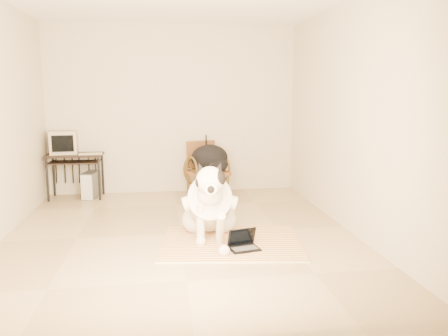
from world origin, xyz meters
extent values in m
plane|color=tan|center=(0.00, 0.00, 0.00)|extent=(4.50, 4.50, 0.00)
plane|color=beige|center=(0.00, 2.25, 1.35)|extent=(4.50, 0.00, 4.50)
plane|color=beige|center=(0.00, -2.25, 1.35)|extent=(4.50, 0.00, 4.50)
plane|color=beige|center=(2.00, 0.00, 1.35)|extent=(0.00, 4.50, 4.50)
cube|color=orange|center=(0.48, -0.87, 0.01)|extent=(1.53, 0.42, 0.02)
cube|color=#306B2D|center=(0.51, -0.64, 0.01)|extent=(1.53, 0.42, 0.02)
cube|color=#653C74|center=(0.54, -0.41, 0.01)|extent=(1.53, 0.42, 0.02)
cube|color=#F39C37|center=(0.57, -0.18, 0.01)|extent=(1.53, 0.42, 0.02)
cube|color=beige|center=(0.60, 0.05, 0.01)|extent=(1.53, 0.42, 0.02)
sphere|color=white|center=(0.18, 0.01, 0.16)|extent=(0.33, 0.33, 0.33)
sphere|color=white|center=(0.50, -0.02, 0.16)|extent=(0.33, 0.33, 0.33)
ellipsoid|color=white|center=(0.34, -0.02, 0.19)|extent=(0.40, 0.36, 0.33)
ellipsoid|color=white|center=(0.32, -0.21, 0.41)|extent=(0.46, 0.77, 0.70)
cylinder|color=silver|center=(0.32, -0.20, 0.41)|extent=(0.53, 0.67, 0.64)
sphere|color=white|center=(0.31, -0.42, 0.56)|extent=(0.27, 0.27, 0.27)
sphere|color=white|center=(0.30, -0.52, 0.73)|extent=(0.30, 0.30, 0.30)
ellipsoid|color=black|center=(0.34, -0.53, 0.75)|extent=(0.23, 0.26, 0.22)
cylinder|color=white|center=(0.29, -0.65, 0.69)|extent=(0.14, 0.17, 0.12)
sphere|color=black|center=(0.28, -0.74, 0.69)|extent=(0.07, 0.07, 0.07)
cone|color=black|center=(0.21, -0.45, 0.85)|extent=(0.15, 0.16, 0.19)
cone|color=black|center=(0.40, -0.47, 0.85)|extent=(0.15, 0.15, 0.19)
torus|color=silver|center=(0.31, -0.44, 0.62)|extent=(0.27, 0.16, 0.24)
cylinder|color=white|center=(0.20, -0.42, 0.24)|extent=(0.10, 0.14, 0.45)
cylinder|color=white|center=(0.40, -0.57, 0.21)|extent=(0.12, 0.41, 0.46)
sphere|color=white|center=(0.20, -0.45, 0.05)|extent=(0.11, 0.11, 0.11)
sphere|color=white|center=(0.41, -0.78, 0.06)|extent=(0.12, 0.12, 0.12)
cone|color=black|center=(0.34, 0.27, 0.05)|extent=(0.19, 0.45, 0.11)
cube|color=black|center=(0.64, -0.67, 0.03)|extent=(0.34, 0.28, 0.02)
cube|color=#4B4B4E|center=(0.64, -0.68, 0.04)|extent=(0.28, 0.18, 0.00)
cube|color=black|center=(0.62, -0.59, 0.13)|extent=(0.31, 0.14, 0.20)
cube|color=black|center=(0.62, -0.60, 0.13)|extent=(0.28, 0.12, 0.18)
cube|color=black|center=(-1.53, 1.99, 0.68)|extent=(0.84, 0.47, 0.03)
cube|color=black|center=(-1.53, 1.94, 0.57)|extent=(0.75, 0.38, 0.02)
cylinder|color=black|center=(-1.92, 1.80, 0.33)|extent=(0.03, 0.03, 0.67)
cylinder|color=black|center=(-1.91, 2.19, 0.33)|extent=(0.03, 0.03, 0.67)
cylinder|color=black|center=(-1.16, 1.79, 0.33)|extent=(0.03, 0.03, 0.67)
cylinder|color=black|center=(-1.15, 2.18, 0.33)|extent=(0.03, 0.03, 0.67)
cube|color=tan|center=(-1.70, 2.06, 0.87)|extent=(0.44, 0.42, 0.36)
cube|color=black|center=(-1.68, 1.87, 0.87)|extent=(0.31, 0.05, 0.25)
cube|color=tan|center=(-1.28, 1.90, 0.71)|extent=(0.35, 0.16, 0.02)
cube|color=#4B4B4E|center=(-1.31, 1.98, 0.20)|extent=(0.25, 0.45, 0.40)
cube|color=silver|center=(-1.35, 1.77, 0.20)|extent=(0.17, 0.04, 0.38)
cube|color=brown|center=(0.51, 1.81, 0.38)|extent=(0.72, 0.70, 0.06)
cylinder|color=#3C2910|center=(0.51, 1.81, 0.42)|extent=(0.53, 0.53, 0.04)
cube|color=brown|center=(0.43, 2.05, 0.65)|extent=(0.48, 0.20, 0.43)
cylinder|color=#3C2910|center=(0.36, 1.51, 0.18)|extent=(0.04, 0.04, 0.35)
cylinder|color=#3C2910|center=(0.21, 1.95, 0.18)|extent=(0.04, 0.04, 0.35)
cylinder|color=#3C2910|center=(0.81, 1.66, 0.18)|extent=(0.04, 0.04, 0.35)
cylinder|color=#3C2910|center=(0.65, 2.11, 0.18)|extent=(0.04, 0.04, 0.35)
ellipsoid|color=black|center=(0.55, 1.83, 0.61)|extent=(0.58, 0.48, 0.43)
ellipsoid|color=black|center=(0.63, 1.70, 0.52)|extent=(0.36, 0.30, 0.25)
cube|color=white|center=(0.18, 1.02, 0.01)|extent=(0.13, 0.30, 0.03)
cube|color=#9B9AA0|center=(0.18, 1.02, 0.05)|extent=(0.12, 0.29, 0.09)
cube|color=maroon|center=(0.18, 1.02, 0.09)|extent=(0.05, 0.15, 0.02)
cube|color=white|center=(0.61, 1.03, 0.01)|extent=(0.33, 0.30, 0.03)
cube|color=#9B9AA0|center=(0.61, 1.03, 0.06)|extent=(0.32, 0.29, 0.10)
cube|color=maroon|center=(0.61, 1.03, 0.10)|extent=(0.16, 0.14, 0.02)
camera|label=1|loc=(-0.18, -4.93, 1.64)|focal=35.00mm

